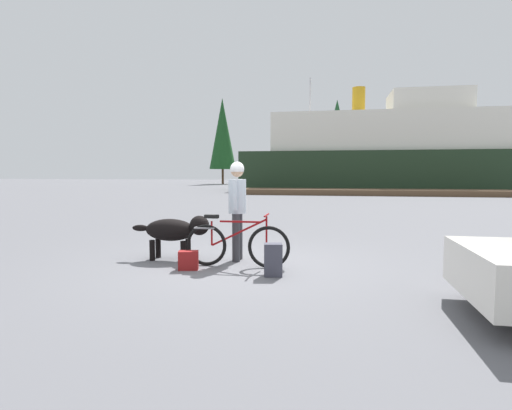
{
  "coord_description": "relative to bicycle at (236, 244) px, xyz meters",
  "views": [
    {
      "loc": [
        1.61,
        -6.9,
        1.62
      ],
      "look_at": [
        0.04,
        1.64,
        0.92
      ],
      "focal_mm": 28.96,
      "sensor_mm": 36.0,
      "label": 1
    }
  ],
  "objects": [
    {
      "name": "handbag_pannier",
      "position": [
        -0.74,
        -0.34,
        -0.23
      ],
      "size": [
        0.35,
        0.25,
        0.31
      ],
      "primitive_type": "cube",
      "rotation": [
        0.0,
        0.0,
        0.23
      ],
      "color": "maroon",
      "rests_on": "ground_plane"
    },
    {
      "name": "bicycle",
      "position": [
        0.0,
        0.0,
        0.0
      ],
      "size": [
        1.81,
        0.44,
        0.91
      ],
      "color": "black",
      "rests_on": "ground_plane"
    },
    {
      "name": "person_cyclist",
      "position": [
        -0.1,
        0.52,
        0.71
      ],
      "size": [
        0.32,
        0.53,
        1.8
      ],
      "color": "#333338",
      "rests_on": "ground_plane"
    },
    {
      "name": "pine_tree_far_left",
      "position": [
        -12.89,
        47.19,
        6.33
      ],
      "size": [
        3.55,
        3.55,
        11.43
      ],
      "color": "#4C331E",
      "rests_on": "ground_plane"
    },
    {
      "name": "dog",
      "position": [
        -1.24,
        0.36,
        0.16
      ],
      "size": [
        1.49,
        0.48,
        0.83
      ],
      "color": "black",
      "rests_on": "ground_plane"
    },
    {
      "name": "dock_pier",
      "position": [
        4.34,
        23.43,
        -0.19
      ],
      "size": [
        18.75,
        2.97,
        0.4
      ],
      "primitive_type": "cube",
      "color": "brown",
      "rests_on": "ground_plane"
    },
    {
      "name": "pine_tree_mid_back",
      "position": [
        -2.59,
        55.1,
        5.37
      ],
      "size": [
        3.03,
        3.03,
        9.52
      ],
      "color": "#4C331E",
      "rests_on": "ground_plane"
    },
    {
      "name": "ground_plane",
      "position": [
        -0.03,
        0.14,
        -0.39
      ],
      "size": [
        160.0,
        160.0,
        0.0
      ],
      "primitive_type": "plane",
      "color": "slate"
    },
    {
      "name": "backpack",
      "position": [
        0.71,
        -0.5,
        -0.13
      ],
      "size": [
        0.31,
        0.25,
        0.51
      ],
      "primitive_type": "cube",
      "rotation": [
        0.0,
        0.0,
        0.18
      ],
      "color": "#3F3F4C",
      "rests_on": "ground_plane"
    },
    {
      "name": "pine_tree_far_right",
      "position": [
        21.41,
        48.31,
        5.19
      ],
      "size": [
        4.26,
        4.26,
        8.89
      ],
      "color": "#4C331E",
      "rests_on": "ground_plane"
    },
    {
      "name": "sailboat_moored",
      "position": [
        -0.4,
        30.29,
        0.11
      ],
      "size": [
        8.84,
        2.48,
        9.86
      ],
      "color": "silver",
      "rests_on": "ground_plane"
    },
    {
      "name": "pine_tree_center",
      "position": [
        2.15,
        50.08,
        6.35
      ],
      "size": [
        4.33,
        4.33,
        11.26
      ],
      "color": "#4C331E",
      "rests_on": "ground_plane"
    },
    {
      "name": "ferry_boat",
      "position": [
        6.96,
        30.58,
        2.77
      ],
      "size": [
        25.72,
        8.19,
        8.92
      ],
      "color": "#1E331E",
      "rests_on": "ground_plane"
    }
  ]
}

